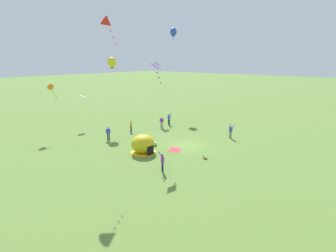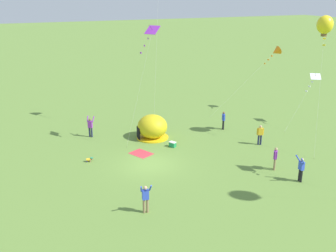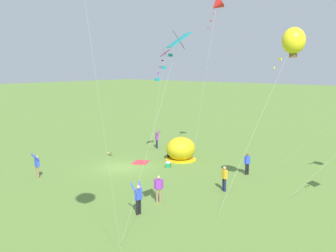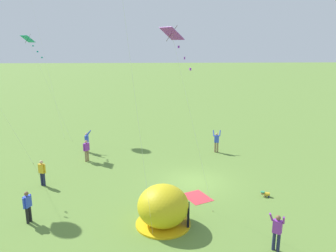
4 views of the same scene
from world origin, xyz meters
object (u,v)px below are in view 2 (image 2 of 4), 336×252
(popup_tent, at_px, (152,127))
(toddler_crawling, at_px, (90,159))
(person_flying_kite, at_px, (90,126))
(kite_white, at_px, (314,79))
(cooler_box, at_px, (173,144))
(person_strolling, at_px, (301,168))
(person_near_tent, at_px, (223,119))
(person_far_back, at_px, (260,134))
(kite_yellow, at_px, (325,25))
(kite_purple, at_px, (151,34))
(kite_orange, at_px, (276,52))
(person_center_field, at_px, (146,197))
(person_watching_sky, at_px, (275,157))

(popup_tent, relative_size, toddler_crawling, 5.07)
(person_flying_kite, bearing_deg, popup_tent, 63.72)
(toddler_crawling, xyz_separation_m, person_flying_kite, (-5.28, 1.35, 0.82))
(person_flying_kite, distance_m, kite_white, 21.13)
(cooler_box, distance_m, kite_white, 15.14)
(popup_tent, xyz_separation_m, toddler_crawling, (2.85, -6.28, -0.82))
(popup_tent, xyz_separation_m, kite_white, (2.75, 15.25, 3.53))
(person_strolling, bearing_deg, person_near_tent, 175.67)
(person_far_back, distance_m, kite_yellow, 10.03)
(cooler_box, height_order, kite_purple, kite_purple)
(person_far_back, bearing_deg, person_near_tent, -170.88)
(person_flying_kite, xyz_separation_m, kite_orange, (0.01, 19.63, 5.39))
(person_strolling, bearing_deg, person_center_field, -92.64)
(person_center_field, bearing_deg, person_flying_kite, 179.93)
(kite_purple, bearing_deg, cooler_box, 50.74)
(kite_yellow, bearing_deg, person_watching_sky, -61.97)
(cooler_box, bearing_deg, person_near_tent, 108.91)
(kite_orange, bearing_deg, person_flying_kite, -90.03)
(person_watching_sky, xyz_separation_m, person_far_back, (-4.50, 1.99, 0.00))
(person_watching_sky, bearing_deg, kite_orange, 143.24)
(kite_yellow, xyz_separation_m, kite_white, (-3.34, 2.86, -5.23))
(person_center_field, relative_size, person_strolling, 1.00)
(person_strolling, distance_m, kite_yellow, 12.27)
(toddler_crawling, xyz_separation_m, kite_orange, (-5.27, 20.98, 6.21))
(person_near_tent, bearing_deg, kite_purple, -82.43)
(popup_tent, distance_m, cooler_box, 2.87)
(kite_yellow, bearing_deg, kite_orange, 164.79)
(popup_tent, distance_m, person_center_field, 12.41)
(person_watching_sky, xyz_separation_m, kite_white, (-6.92, 9.58, 3.57))
(person_near_tent, distance_m, kite_purple, 11.20)
(person_center_field, relative_size, person_near_tent, 1.10)
(cooler_box, relative_size, person_far_back, 0.37)
(person_center_field, relative_size, kite_white, 0.37)
(person_flying_kite, height_order, kite_yellow, kite_yellow)
(toddler_crawling, height_order, kite_yellow, kite_yellow)
(kite_purple, bearing_deg, person_flying_kite, -132.81)
(person_near_tent, xyz_separation_m, person_far_back, (4.62, 0.74, 0.00))
(person_flying_kite, xyz_separation_m, kite_white, (5.18, 20.18, 3.53))
(toddler_crawling, distance_m, kite_yellow, 21.23)
(kite_orange, bearing_deg, person_watching_sky, -36.76)
(person_center_field, distance_m, person_strolling, 11.01)
(person_flying_kite, height_order, kite_orange, kite_orange)
(person_flying_kite, relative_size, kite_yellow, 0.18)
(person_strolling, xyz_separation_m, kite_yellow, (-5.80, 6.33, 8.76))
(cooler_box, bearing_deg, person_strolling, 29.96)
(person_flying_kite, bearing_deg, cooler_box, 48.01)
(kite_orange, distance_m, kite_purple, 16.08)
(person_flying_kite, bearing_deg, kite_orange, 89.97)
(cooler_box, distance_m, kite_yellow, 15.45)
(kite_white, bearing_deg, toddler_crawling, -89.74)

